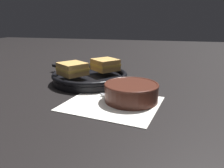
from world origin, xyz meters
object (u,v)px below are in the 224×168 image
spoon (122,103)px  sandwich_near_left (105,65)px  soup_bowl (131,91)px  skillet (90,77)px  sandwich_near_right (73,69)px

spoon → sandwich_near_left: 0.29m
spoon → sandwich_near_left: (-0.12, 0.26, 0.06)m
soup_bowl → spoon: soup_bowl is taller
skillet → sandwich_near_right: bearing=-131.8°
spoon → skillet: (-0.18, 0.21, 0.01)m
spoon → skillet: skillet is taller
soup_bowl → spoon: (-0.02, -0.04, -0.03)m
soup_bowl → sandwich_near_left: sandwich_near_left is taller
sandwich_near_left → soup_bowl: bearing=-56.8°
skillet → spoon: bearing=-49.7°
sandwich_near_left → sandwich_near_right: (-0.10, -0.10, 0.00)m
soup_bowl → spoon: bearing=-116.9°
soup_bowl → sandwich_near_right: size_ratio=1.27×
skillet → sandwich_near_right: sandwich_near_right is taller
skillet → sandwich_near_left: sandwich_near_left is taller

